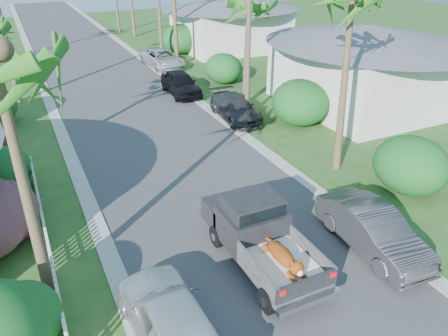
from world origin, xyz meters
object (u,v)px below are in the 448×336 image
parked_car_rd (162,59)px  parked_car_ln (173,323)px  palm_r_b (248,4)px  house_right_far (230,25)px  parked_car_rn (373,230)px  house_right_near (364,70)px  parked_car_rm (235,108)px  utility_pole_c (159,4)px  parked_car_rf (181,83)px  pickup_truck (256,230)px  utility_pole_b (248,37)px

parked_car_rd → parked_car_ln: size_ratio=1.06×
palm_r_b → house_right_far: size_ratio=0.80×
parked_car_rn → house_right_near: bearing=53.3°
parked_car_rm → utility_pole_c: (0.60, 14.75, 3.95)m
parked_car_rf → pickup_truck: bearing=-101.0°
pickup_truck → utility_pole_b: size_ratio=0.57×
parked_car_rm → palm_r_b: palm_r_b is taller
parked_car_rd → parked_car_ln: bearing=-112.5°
pickup_truck → parked_car_rn: pickup_truck is taller
parked_car_rf → utility_pole_c: utility_pole_c is taller
parked_car_rf → house_right_far: size_ratio=0.49×
parked_car_rn → utility_pole_b: bearing=83.8°
pickup_truck → utility_pole_c: size_ratio=0.57×
parked_car_rd → house_right_near: size_ratio=0.54×
parked_car_rn → house_right_far: bearing=75.3°
parked_car_rf → house_right_far: 14.53m
house_right_far → house_right_near: bearing=-90.0°
utility_pole_b → parked_car_rm: bearing=157.4°
parked_car_rf → parked_car_ln: 20.42m
pickup_truck → palm_r_b: bearing=63.0°
parked_car_rn → parked_car_ln: bearing=-169.9°
parked_car_rn → parked_car_rd: 25.47m
parked_car_rf → utility_pole_c: bearing=80.8°
parked_car_rd → palm_r_b: size_ratio=0.68×
pickup_truck → utility_pole_c: 26.83m
parked_car_rf → palm_r_b: bearing=-52.1°
palm_r_b → house_right_far: 16.75m
pickup_truck → parked_car_rd: bearing=78.2°
house_right_near → utility_pole_c: utility_pole_c is taller
palm_r_b → utility_pole_b: size_ratio=0.80×
utility_pole_b → parked_car_rf: bearing=107.1°
parked_car_rn → house_right_near: size_ratio=0.49×
parked_car_rm → parked_car_rf: bearing=105.3°
parked_car_rf → palm_r_b: size_ratio=0.61×
parked_car_rn → parked_car_rf: (0.21, 18.13, 0.03)m
parked_car_ln → utility_pole_c: bearing=-109.2°
parked_car_rf → parked_car_rd: 7.40m
utility_pole_b → house_right_far: bearing=66.5°
house_right_far → palm_r_b: bearing=-113.1°
pickup_truck → utility_pole_b: 12.86m
parked_car_rn → house_right_far: size_ratio=0.49×
parked_car_rf → house_right_far: house_right_far is taller
parked_car_rn → parked_car_rf: parked_car_rf is taller
parked_car_rf → utility_pole_c: (1.79, 9.18, 3.85)m
house_right_far → utility_pole_c: utility_pole_c is taller
palm_r_b → utility_pole_b: (-1.00, -2.00, -1.35)m
parked_car_rn → house_right_near: 14.78m
house_right_near → parked_car_rd: bearing=119.5°
palm_r_b → parked_car_rn: bearing=-101.8°
utility_pole_c → parked_car_rn: bearing=-94.2°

